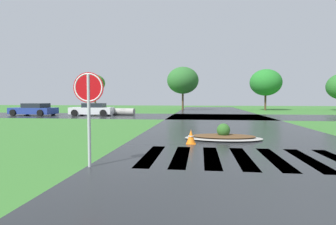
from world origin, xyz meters
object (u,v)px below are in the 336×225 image
(car_dark_suv, at_px, (92,110))
(car_white_sedan, at_px, (34,110))
(stop_sign, at_px, (89,97))
(drainage_pipe_stack, at_px, (124,112))
(median_island, at_px, (223,136))
(traffic_cone, at_px, (191,137))

(car_dark_suv, relative_size, car_white_sedan, 0.92)
(stop_sign, height_order, drainage_pipe_stack, stop_sign)
(median_island, height_order, car_dark_suv, car_dark_suv)
(stop_sign, distance_m, car_white_sedan, 23.35)
(car_white_sedan, relative_size, drainage_pipe_stack, 1.98)
(stop_sign, bearing_deg, car_dark_suv, 107.96)
(car_white_sedan, relative_size, traffic_cone, 8.37)
(stop_sign, relative_size, car_white_sedan, 0.52)
(stop_sign, height_order, car_dark_suv, stop_sign)
(car_dark_suv, bearing_deg, drainage_pipe_stack, -165.77)
(car_white_sedan, bearing_deg, drainage_pipe_stack, -165.98)
(median_island, xyz_separation_m, car_white_sedan, (-17.72, 13.72, 0.45))
(car_white_sedan, bearing_deg, median_island, 146.76)
(median_island, height_order, drainage_pipe_stack, drainage_pipe_stack)
(stop_sign, distance_m, car_dark_suv, 20.82)
(car_dark_suv, height_order, car_white_sedan, car_dark_suv)
(median_island, bearing_deg, stop_sign, -127.08)
(car_white_sedan, distance_m, traffic_cone, 22.21)
(median_island, relative_size, car_white_sedan, 0.70)
(car_dark_suv, bearing_deg, stop_sign, 108.28)
(car_dark_suv, distance_m, traffic_cone, 18.67)
(car_dark_suv, relative_size, drainage_pipe_stack, 1.83)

